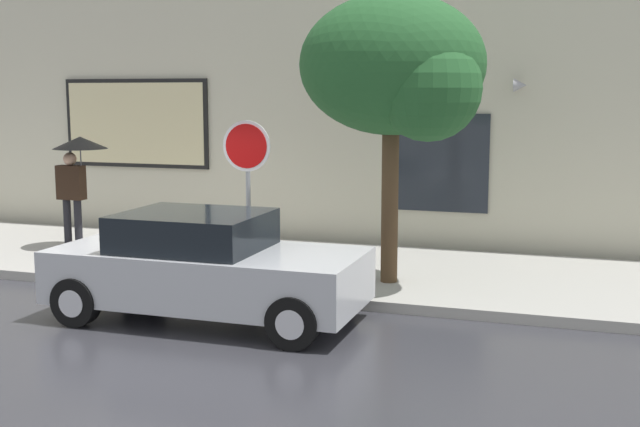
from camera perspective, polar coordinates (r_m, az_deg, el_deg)
ground_plane at (r=11.26m, az=-12.48°, el=-6.88°), size 60.00×60.00×0.00m
sidewalk at (r=13.82m, az=-6.11°, el=-3.53°), size 20.00×4.00×0.15m
building_facade at (r=15.84m, az=-2.58°, el=10.45°), size 20.00×0.67×7.00m
parked_car at (r=10.61m, az=-8.16°, el=-3.83°), size 4.06×1.86×1.42m
fire_hydrant at (r=13.52m, az=-12.95°, el=-2.03°), size 0.30×0.44×0.77m
pedestrian_with_umbrella at (r=15.19m, az=-16.94°, el=3.65°), size 0.99×0.99×2.04m
street_tree at (r=11.73m, az=5.65°, el=10.12°), size 2.73×2.32×4.25m
stop_sign at (r=12.00m, az=-5.22°, el=3.24°), size 0.76×0.10×2.41m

